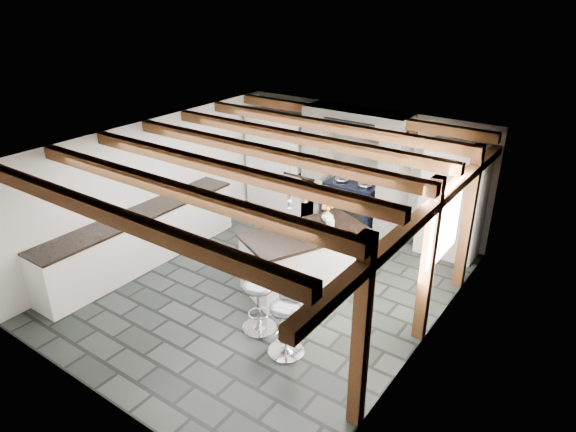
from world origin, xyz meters
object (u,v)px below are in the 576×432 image
Objects in this scene: kitchen_island at (305,258)px; bar_stool_far at (259,295)px; range_cooker at (352,204)px; bar_stool_near at (286,317)px.

kitchen_island reaches higher than bar_stool_far.
range_cooker is at bearing 116.66° from bar_stool_far.
kitchen_island is 2.41× the size of bar_stool_near.
bar_stool_near is at bearing -73.17° from range_cooker.
range_cooker is 0.47× the size of kitchen_island.
bar_stool_near is at bearing -0.78° from bar_stool_far.
kitchen_island reaches higher than bar_stool_near.
bar_stool_far is (0.12, -1.30, 0.07)m from kitchen_island.
bar_stool_far is at bearing -59.61° from kitchen_island.
bar_stool_far is at bearing -81.07° from range_cooker.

